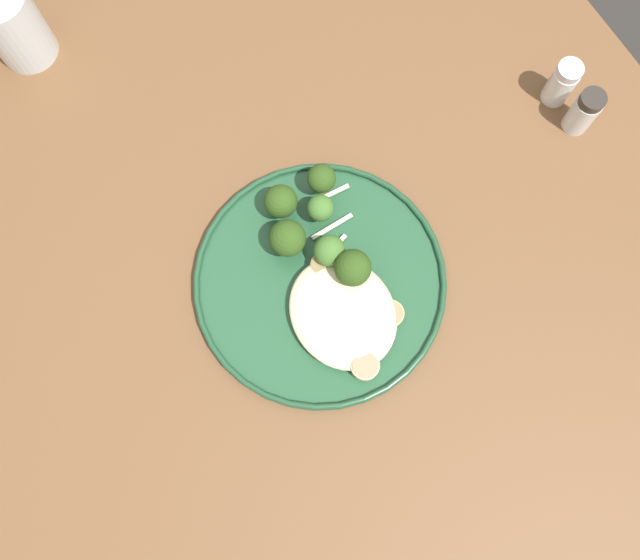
% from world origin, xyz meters
% --- Properties ---
extents(ground, '(6.00, 6.00, 0.00)m').
position_xyz_m(ground, '(0.00, 0.00, 0.00)').
color(ground, '#2D2B28').
extents(wooden_dining_table, '(1.40, 1.00, 0.74)m').
position_xyz_m(wooden_dining_table, '(0.00, 0.00, 0.66)').
color(wooden_dining_table, brown).
rests_on(wooden_dining_table, ground).
extents(dinner_plate, '(0.29, 0.29, 0.02)m').
position_xyz_m(dinner_plate, '(-0.02, 0.01, 0.75)').
color(dinner_plate, '#235133').
rests_on(dinner_plate, wooden_dining_table).
extents(noodle_bed, '(0.13, 0.12, 0.03)m').
position_xyz_m(noodle_bed, '(0.03, 0.01, 0.76)').
color(noodle_bed, beige).
rests_on(noodle_bed, dinner_plate).
extents(seared_scallop_left_edge, '(0.03, 0.03, 0.01)m').
position_xyz_m(seared_scallop_left_edge, '(0.05, 0.06, 0.76)').
color(seared_scallop_left_edge, '#E5C689').
rests_on(seared_scallop_left_edge, dinner_plate).
extents(seared_scallop_rear_pale, '(0.03, 0.03, 0.01)m').
position_xyz_m(seared_scallop_rear_pale, '(0.03, 0.00, 0.76)').
color(seared_scallop_rear_pale, '#E5C689').
rests_on(seared_scallop_rear_pale, dinner_plate).
extents(seared_scallop_front_small, '(0.03, 0.03, 0.02)m').
position_xyz_m(seared_scallop_front_small, '(-0.03, 0.02, 0.76)').
color(seared_scallop_front_small, '#DBB77A').
rests_on(seared_scallop_front_small, dinner_plate).
extents(seared_scallop_on_noodles, '(0.03, 0.03, 0.02)m').
position_xyz_m(seared_scallop_on_noodles, '(0.09, 0.00, 0.76)').
color(seared_scallop_on_noodles, beige).
rests_on(seared_scallop_on_noodles, dinner_plate).
extents(seared_scallop_large_seared, '(0.03, 0.03, 0.01)m').
position_xyz_m(seared_scallop_large_seared, '(0.02, -0.02, 0.76)').
color(seared_scallop_large_seared, '#DBB77A').
rests_on(seared_scallop_large_seared, dinner_plate).
extents(broccoli_floret_small_sprig, '(0.04, 0.04, 0.05)m').
position_xyz_m(broccoli_floret_small_sprig, '(-0.08, -0.00, 0.78)').
color(broccoli_floret_small_sprig, '#89A356').
rests_on(broccoli_floret_small_sprig, dinner_plate).
extents(broccoli_floret_tall_stalk, '(0.04, 0.04, 0.05)m').
position_xyz_m(broccoli_floret_tall_stalk, '(-0.12, 0.02, 0.78)').
color(broccoli_floret_tall_stalk, '#89A356').
rests_on(broccoli_floret_tall_stalk, dinner_plate).
extents(broccoli_floret_left_leaning, '(0.04, 0.04, 0.05)m').
position_xyz_m(broccoli_floret_left_leaning, '(-0.04, 0.03, 0.78)').
color(broccoli_floret_left_leaning, '#7A994C').
rests_on(broccoli_floret_left_leaning, dinner_plate).
extents(broccoli_floret_center_pile, '(0.03, 0.03, 0.05)m').
position_xyz_m(broccoli_floret_center_pile, '(-0.12, 0.07, 0.78)').
color(broccoli_floret_center_pile, '#7A994C').
rests_on(broccoli_floret_center_pile, dinner_plate).
extents(broccoli_floret_right_tilted, '(0.03, 0.03, 0.05)m').
position_xyz_m(broccoli_floret_right_tilted, '(-0.09, 0.05, 0.78)').
color(broccoli_floret_right_tilted, '#7A994C').
rests_on(broccoli_floret_right_tilted, dinner_plate).
extents(broccoli_floret_front_edge, '(0.04, 0.04, 0.06)m').
position_xyz_m(broccoli_floret_front_edge, '(-0.01, 0.04, 0.79)').
color(broccoli_floret_front_edge, '#7A994C').
rests_on(broccoli_floret_front_edge, dinner_plate).
extents(onion_sliver_long_sliver, '(0.02, 0.04, 0.00)m').
position_xyz_m(onion_sliver_long_sliver, '(-0.05, 0.04, 0.75)').
color(onion_sliver_long_sliver, silver).
rests_on(onion_sliver_long_sliver, dinner_plate).
extents(onion_sliver_curled_piece, '(0.01, 0.05, 0.00)m').
position_xyz_m(onion_sliver_curled_piece, '(-0.10, 0.07, 0.75)').
color(onion_sliver_curled_piece, silver).
rests_on(onion_sliver_curled_piece, dinner_plate).
extents(onion_sliver_pale_crescent, '(0.01, 0.05, 0.00)m').
position_xyz_m(onion_sliver_pale_crescent, '(-0.07, 0.06, 0.75)').
color(onion_sliver_pale_crescent, silver).
rests_on(onion_sliver_pale_crescent, dinner_plate).
extents(water_glass, '(0.07, 0.07, 0.11)m').
position_xyz_m(water_glass, '(-0.47, -0.14, 0.79)').
color(water_glass, silver).
rests_on(water_glass, wooden_dining_table).
extents(salt_shaker, '(0.03, 0.03, 0.07)m').
position_xyz_m(salt_shaker, '(-0.07, 0.38, 0.77)').
color(salt_shaker, white).
rests_on(salt_shaker, wooden_dining_table).
extents(pepper_shaker, '(0.03, 0.03, 0.07)m').
position_xyz_m(pepper_shaker, '(-0.03, 0.38, 0.77)').
color(pepper_shaker, white).
rests_on(pepper_shaker, wooden_dining_table).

